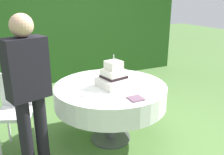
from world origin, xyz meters
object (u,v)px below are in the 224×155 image
(serving_plate_far, at_px, (86,95))
(garden_chair, at_px, (17,104))
(serving_plate_near, at_px, (135,77))
(napkin_stack, at_px, (136,99))
(standing_person, at_px, (29,89))
(serving_plate_left, at_px, (152,85))
(cake_table, at_px, (110,95))
(wedding_cake, at_px, (114,77))
(serving_plate_right, at_px, (127,73))

(serving_plate_far, distance_m, garden_chair, 0.86)
(serving_plate_near, relative_size, napkin_stack, 0.74)
(garden_chair, relative_size, standing_person, 0.56)
(serving_plate_left, relative_size, napkin_stack, 0.76)
(serving_plate_near, xyz_separation_m, standing_person, (-1.35, -0.38, 0.20))
(cake_table, bearing_deg, serving_plate_left, -26.05)
(standing_person, bearing_deg, napkin_stack, -11.93)
(serving_plate_far, height_order, napkin_stack, napkin_stack)
(serving_plate_near, bearing_deg, wedding_cake, -158.99)
(napkin_stack, bearing_deg, wedding_cake, 93.99)
(serving_plate_far, bearing_deg, serving_plate_left, -2.76)
(garden_chair, bearing_deg, serving_plate_left, -20.63)
(serving_plate_left, bearing_deg, garden_chair, 159.37)
(serving_plate_far, relative_size, serving_plate_left, 1.02)
(wedding_cake, relative_size, serving_plate_right, 3.13)
(serving_plate_right, xyz_separation_m, garden_chair, (-1.44, 0.02, -0.19))
(serving_plate_far, relative_size, garden_chair, 0.13)
(cake_table, bearing_deg, napkin_stack, -83.91)
(cake_table, height_order, garden_chair, garden_chair)
(cake_table, relative_size, serving_plate_right, 10.73)
(wedding_cake, xyz_separation_m, standing_person, (-0.97, -0.23, 0.10))
(serving_plate_left, distance_m, garden_chair, 1.59)
(serving_plate_near, bearing_deg, cake_table, -165.93)
(wedding_cake, xyz_separation_m, serving_plate_right, (0.38, 0.36, -0.10))
(serving_plate_near, distance_m, serving_plate_right, 0.22)
(napkin_stack, height_order, garden_chair, garden_chair)
(serving_plate_far, distance_m, serving_plate_right, 0.92)
(serving_plate_left, relative_size, garden_chair, 0.13)
(cake_table, height_order, serving_plate_right, serving_plate_right)
(napkin_stack, bearing_deg, garden_chair, 142.64)
(cake_table, relative_size, serving_plate_near, 12.23)
(serving_plate_far, xyz_separation_m, garden_chair, (-0.67, 0.52, -0.19))
(wedding_cake, distance_m, garden_chair, 1.16)
(wedding_cake, height_order, serving_plate_left, wedding_cake)
(serving_plate_far, bearing_deg, cake_table, 25.60)
(serving_plate_near, distance_m, standing_person, 1.42)
(wedding_cake, height_order, serving_plate_right, wedding_cake)
(garden_chair, bearing_deg, standing_person, -82.31)
(wedding_cake, distance_m, serving_plate_left, 0.47)
(serving_plate_near, distance_m, serving_plate_far, 0.82)
(serving_plate_left, bearing_deg, serving_plate_near, 98.01)
(wedding_cake, distance_m, standing_person, 1.01)
(serving_plate_far, distance_m, serving_plate_left, 0.82)
(serving_plate_near, bearing_deg, napkin_stack, -120.42)
(serving_plate_near, bearing_deg, standing_person, -164.35)
(serving_plate_right, bearing_deg, cake_table, -141.39)
(serving_plate_left, height_order, serving_plate_right, same)
(serving_plate_left, relative_size, serving_plate_right, 0.90)
(wedding_cake, height_order, serving_plate_far, wedding_cake)
(standing_person, bearing_deg, wedding_cake, 13.48)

